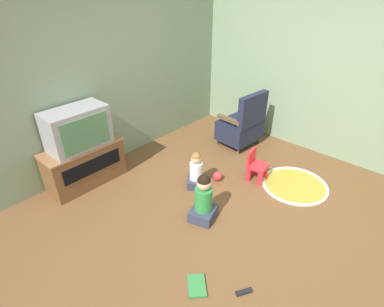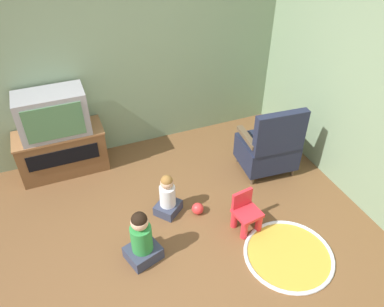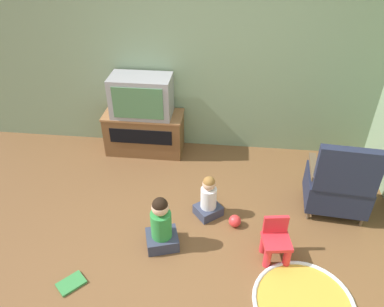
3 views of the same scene
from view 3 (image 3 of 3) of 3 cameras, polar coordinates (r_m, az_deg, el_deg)
ground_plane at (r=3.68m, az=-1.55°, el=-16.10°), size 30.00×30.00×0.00m
wall_back at (r=4.72m, az=-2.72°, el=15.78°), size 5.29×0.12×2.65m
tv_cabinet at (r=4.97m, az=-7.24°, el=3.31°), size 1.01×0.44×0.55m
television at (r=4.71m, az=-7.73°, el=8.66°), size 0.75×0.42×0.51m
black_armchair at (r=4.21m, az=21.45°, el=-4.55°), size 0.67×0.58×0.92m
yellow_kid_chair at (r=3.66m, az=12.64°, el=-13.11°), size 0.29×0.28×0.43m
play_mat at (r=3.53m, az=16.65°, el=-20.92°), size 0.87×0.87×0.04m
child_watching_left at (r=3.63m, az=-4.70°, el=-10.94°), size 0.37×0.35×0.60m
child_watching_center at (r=3.97m, az=2.53°, el=-6.91°), size 0.34×0.34×0.51m
toy_ball at (r=3.97m, az=6.54°, el=-10.17°), size 0.13×0.13×0.13m
book at (r=3.67m, az=-17.93°, el=-18.32°), size 0.27×0.28×0.02m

